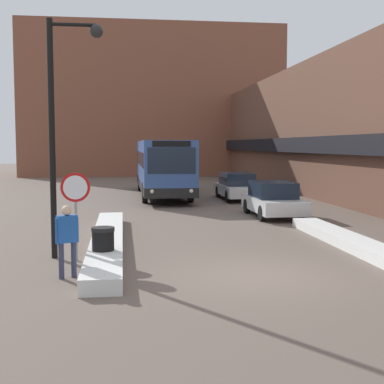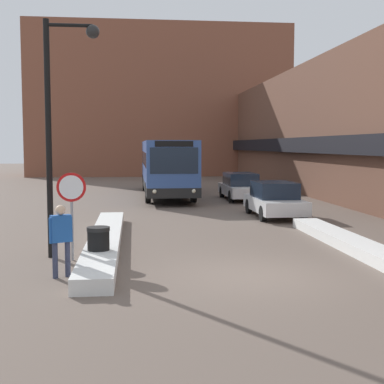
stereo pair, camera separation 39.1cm
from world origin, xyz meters
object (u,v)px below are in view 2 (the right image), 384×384
at_px(city_bus, 166,166).
at_px(parked_car_middle, 241,186).
at_px(parked_car_front, 275,199).
at_px(stop_sign, 71,197).
at_px(trash_bin, 99,245).
at_px(pedestrian, 61,234).
at_px(street_lamp, 59,112).

relative_size(city_bus, parked_car_middle, 2.70).
xyz_separation_m(parked_car_front, parked_car_middle, (-0.00, 7.23, 0.01)).
height_order(stop_sign, trash_bin, stop_sign).
bearing_deg(city_bus, stop_sign, -101.33).
bearing_deg(parked_car_middle, stop_sign, -116.57).
bearing_deg(stop_sign, pedestrian, -91.40).
distance_m(street_lamp, trash_bin, 3.71).
bearing_deg(street_lamp, parked_car_middle, 61.67).
distance_m(city_bus, street_lamp, 17.90).
height_order(city_bus, parked_car_middle, city_bus).
xyz_separation_m(parked_car_front, street_lamp, (-7.88, -7.39, 3.18)).
relative_size(parked_car_middle, street_lamp, 0.74).
height_order(parked_car_middle, trash_bin, parked_car_middle).
xyz_separation_m(street_lamp, pedestrian, (0.29, -2.29, -2.91)).
bearing_deg(city_bus, trash_bin, -98.90).
height_order(stop_sign, street_lamp, street_lamp).
relative_size(street_lamp, trash_bin, 6.65).
xyz_separation_m(parked_car_front, pedestrian, (-7.59, -9.68, 0.27)).
bearing_deg(stop_sign, city_bus, 78.67).
relative_size(pedestrian, trash_bin, 1.76).
distance_m(parked_car_middle, trash_bin, 17.00).
distance_m(city_bus, stop_sign, 18.16).
height_order(parked_car_middle, pedestrian, pedestrian).
bearing_deg(trash_bin, street_lamp, 138.12).
bearing_deg(trash_bin, parked_car_middle, 66.27).
xyz_separation_m(city_bus, street_lamp, (-3.90, -17.34, 2.13)).
height_order(street_lamp, trash_bin, street_lamp).
bearing_deg(trash_bin, stop_sign, 146.56).
bearing_deg(pedestrian, parked_car_middle, 41.40).
relative_size(city_bus, stop_sign, 5.44).
height_order(city_bus, street_lamp, street_lamp).
bearing_deg(city_bus, pedestrian, -100.43).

